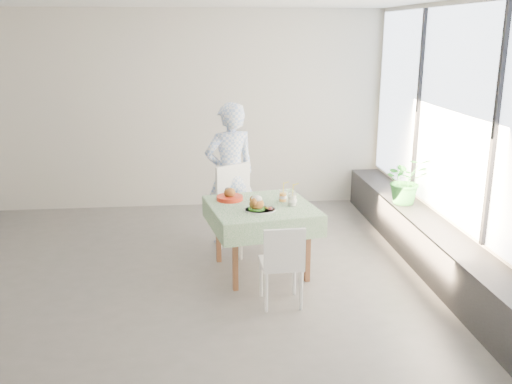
{
  "coord_description": "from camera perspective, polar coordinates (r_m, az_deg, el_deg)",
  "views": [
    {
      "loc": [
        0.31,
        -5.66,
        2.48
      ],
      "look_at": [
        0.91,
        0.02,
        0.87
      ],
      "focal_mm": 40.0,
      "sensor_mm": 36.0,
      "label": 1
    }
  ],
  "objects": [
    {
      "name": "diner",
      "position": [
        6.75,
        -2.61,
        1.78
      ],
      "size": [
        0.72,
        0.59,
        1.71
      ],
      "primitive_type": "imported",
      "rotation": [
        0.0,
        0.0,
        3.48
      ],
      "color": "#8AA9DE",
      "rests_on": "ground"
    },
    {
      "name": "main_dish",
      "position": [
        5.72,
        0.23,
        -1.4
      ],
      "size": [
        0.32,
        0.32,
        0.16
      ],
      "color": "white",
      "rests_on": "cafe_table"
    },
    {
      "name": "wall_back",
      "position": [
        8.24,
        -8.23,
        8.04
      ],
      "size": [
        6.0,
        0.02,
        2.8
      ],
      "primitive_type": "cube",
      "color": "beige",
      "rests_on": "ground"
    },
    {
      "name": "wall_right",
      "position": [
        6.36,
        19.14,
        5.08
      ],
      "size": [
        0.02,
        5.0,
        2.8
      ],
      "primitive_type": "cube",
      "color": "beige",
      "rests_on": "ground"
    },
    {
      "name": "window_ledge",
      "position": [
        6.58,
        16.66,
        -4.79
      ],
      "size": [
        0.4,
        4.8,
        0.5
      ],
      "primitive_type": "cube",
      "color": "black",
      "rests_on": "ground"
    },
    {
      "name": "window_pane",
      "position": [
        6.31,
        19.1,
        7.31
      ],
      "size": [
        0.01,
        4.8,
        2.18
      ],
      "primitive_type": "cube",
      "color": "#D1E0F9",
      "rests_on": "ground"
    },
    {
      "name": "potted_plant",
      "position": [
        6.98,
        14.79,
        1.15
      ],
      "size": [
        0.53,
        0.47,
        0.57
      ],
      "primitive_type": "imported",
      "rotation": [
        0.0,
        0.0,
        0.04
      ],
      "color": "#27752C",
      "rests_on": "window_ledge"
    },
    {
      "name": "chair_far",
      "position": [
        6.66,
        -1.29,
        -3.31
      ],
      "size": [
        0.65,
        0.65,
        1.0
      ],
      "color": "white",
      "rests_on": "ground"
    },
    {
      "name": "chair_near",
      "position": [
        5.4,
        2.53,
        -8.73
      ],
      "size": [
        0.39,
        0.39,
        0.8
      ],
      "color": "white",
      "rests_on": "ground"
    },
    {
      "name": "floor",
      "position": [
        6.19,
        -8.5,
        -8.07
      ],
      "size": [
        6.0,
        6.0,
        0.0
      ],
      "primitive_type": "plane",
      "color": "#595755",
      "rests_on": "ground"
    },
    {
      "name": "wall_front",
      "position": [
        3.36,
        -11.07,
        -3.36
      ],
      "size": [
        6.0,
        0.02,
        2.8
      ],
      "primitive_type": "cube",
      "color": "beige",
      "rests_on": "ground"
    },
    {
      "name": "juice_cup_orange",
      "position": [
        6.05,
        2.7,
        -0.42
      ],
      "size": [
        0.09,
        0.09,
        0.25
      ],
      "color": "white",
      "rests_on": "cafe_table"
    },
    {
      "name": "second_dish",
      "position": [
        6.1,
        -2.65,
        -0.45
      ],
      "size": [
        0.28,
        0.28,
        0.13
      ],
      "color": "red",
      "rests_on": "cafe_table"
    },
    {
      "name": "juice_cup_lemonade",
      "position": [
        5.91,
        3.64,
        -0.77
      ],
      "size": [
        0.1,
        0.1,
        0.27
      ],
      "color": "white",
      "rests_on": "cafe_table"
    },
    {
      "name": "cafe_table",
      "position": [
        6.02,
        0.52,
        -3.87
      ],
      "size": [
        1.21,
        1.21,
        0.74
      ],
      "color": "brown",
      "rests_on": "ground"
    }
  ]
}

